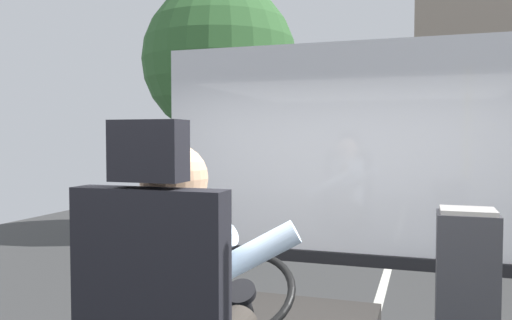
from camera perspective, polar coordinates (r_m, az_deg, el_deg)
name	(u,v)px	position (r m, az deg, el deg)	size (l,w,h in m)	color
ground	(396,242)	(10.84, 15.15, -8.66)	(18.00, 44.00, 0.06)	#373737
bus_driver	(182,292)	(1.80, -8.19, -14.20)	(0.73, 0.54, 0.79)	#332D28
fare_box	(466,320)	(2.62, 22.08, -15.95)	(0.26, 0.23, 1.00)	#333338
windshield_panel	(341,178)	(3.49, 9.37, -1.99)	(2.50, 0.08, 1.48)	silver
street_tree	(220,61)	(11.13, -4.02, 10.80)	(3.23, 3.23, 5.29)	#4C3828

